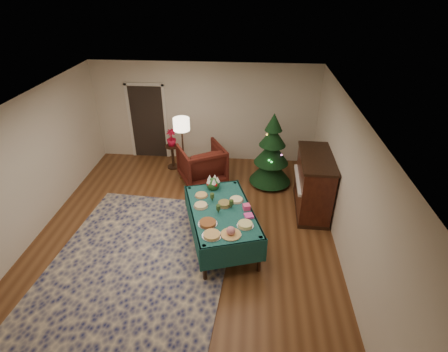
# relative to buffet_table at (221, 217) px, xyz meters

# --- Properties ---
(room_shell) EXTENTS (7.00, 7.00, 7.00)m
(room_shell) POSITION_rel_buffet_table_xyz_m (-0.76, 0.10, 0.73)
(room_shell) COLOR #593319
(room_shell) RESTS_ON ground
(doorway) EXTENTS (1.08, 0.04, 2.16)m
(doorway) POSITION_rel_buffet_table_xyz_m (-2.36, 3.58, 0.47)
(doorway) COLOR black
(doorway) RESTS_ON ground
(rug) EXTENTS (3.51, 4.43, 0.02)m
(rug) POSITION_rel_buffet_table_xyz_m (-1.47, -0.70, -0.61)
(rug) COLOR #121845
(rug) RESTS_ON ground
(buffet_table) EXTENTS (1.70, 2.25, 0.78)m
(buffet_table) POSITION_rel_buffet_table_xyz_m (0.00, 0.00, 0.00)
(buffet_table) COLOR black
(buffet_table) RESTS_ON ground
(platter_0) EXTENTS (0.34, 0.34, 0.05)m
(platter_0) POSITION_rel_buffet_table_xyz_m (-0.10, -0.75, 0.18)
(platter_0) COLOR silver
(platter_0) RESTS_ON buffet_table
(platter_1) EXTENTS (0.36, 0.36, 0.17)m
(platter_1) POSITION_rel_buffet_table_xyz_m (0.22, -0.70, 0.22)
(platter_1) COLOR silver
(platter_1) RESTS_ON buffet_table
(platter_2) EXTENTS (0.30, 0.30, 0.06)m
(platter_2) POSITION_rel_buffet_table_xyz_m (0.46, -0.44, 0.18)
(platter_2) COLOR silver
(platter_2) RESTS_ON buffet_table
(platter_3) EXTENTS (0.35, 0.35, 0.05)m
(platter_3) POSITION_rel_buffet_table_xyz_m (-0.21, -0.44, 0.18)
(platter_3) COLOR silver
(platter_3) RESTS_ON buffet_table
(platter_4) EXTENTS (0.28, 0.28, 0.05)m
(platter_4) POSITION_rel_buffet_table_xyz_m (-0.40, 0.08, 0.18)
(platter_4) COLOR silver
(platter_4) RESTS_ON buffet_table
(platter_5) EXTENTS (0.27, 0.27, 0.07)m
(platter_5) POSITION_rel_buffet_table_xyz_m (0.04, 0.15, 0.19)
(platter_5) COLOR silver
(platter_5) RESTS_ON buffet_table
(platter_6) EXTENTS (0.29, 0.29, 0.04)m
(platter_6) POSITION_rel_buffet_table_xyz_m (0.26, 0.34, 0.17)
(platter_6) COLOR silver
(platter_6) RESTS_ON buffet_table
(platter_7) EXTENTS (0.27, 0.27, 0.04)m
(platter_7) POSITION_rel_buffet_table_xyz_m (-0.44, 0.44, 0.17)
(platter_7) COLOR silver
(platter_7) RESTS_ON buffet_table
(goblet_0) EXTENTS (0.08, 0.08, 0.18)m
(goblet_0) POSITION_rel_buffet_table_xyz_m (-0.20, 0.27, 0.25)
(goblet_0) COLOR #2D471E
(goblet_0) RESTS_ON buffet_table
(goblet_1) EXTENTS (0.08, 0.08, 0.18)m
(goblet_1) POSITION_rel_buffet_table_xyz_m (0.18, 0.07, 0.25)
(goblet_1) COLOR #2D471E
(goblet_1) RESTS_ON buffet_table
(goblet_2) EXTENTS (0.08, 0.08, 0.18)m
(goblet_2) POSITION_rel_buffet_table_xyz_m (-0.05, -0.11, 0.25)
(goblet_2) COLOR #2D471E
(goblet_2) RESTS_ON buffet_table
(napkin_stack) EXTENTS (0.19, 0.19, 0.04)m
(napkin_stack) POSITION_rel_buffet_table_xyz_m (0.52, -0.17, 0.17)
(napkin_stack) COLOR #E940A4
(napkin_stack) RESTS_ON buffet_table
(gift_box) EXTENTS (0.16, 0.16, 0.10)m
(gift_box) POSITION_rel_buffet_table_xyz_m (0.47, 0.06, 0.21)
(gift_box) COLOR #FB4585
(gift_box) RESTS_ON buffet_table
(centerpiece) EXTENTS (0.28, 0.28, 0.32)m
(centerpiece) POSITION_rel_buffet_table_xyz_m (-0.24, 0.74, 0.29)
(centerpiece) COLOR #1E4C1E
(centerpiece) RESTS_ON buffet_table
(armchair) EXTENTS (1.36, 1.33, 1.06)m
(armchair) POSITION_rel_buffet_table_xyz_m (-0.70, 2.32, -0.09)
(armchair) COLOR #47160F
(armchair) RESTS_ON ground
(floor_lamp) EXTENTS (0.40, 0.40, 1.63)m
(floor_lamp) POSITION_rel_buffet_table_xyz_m (-1.18, 2.42, 0.76)
(floor_lamp) COLOR #A57F3F
(floor_lamp) RESTS_ON ground
(side_table) EXTENTS (0.36, 0.36, 0.65)m
(side_table) POSITION_rel_buffet_table_xyz_m (-1.58, 2.94, -0.30)
(side_table) COLOR black
(side_table) RESTS_ON ground
(potted_plant) EXTENTS (0.25, 0.45, 0.25)m
(potted_plant) POSITION_rel_buffet_table_xyz_m (-1.58, 2.94, 0.16)
(potted_plant) COLOR #B50C29
(potted_plant) RESTS_ON side_table
(christmas_tree) EXTENTS (1.12, 1.12, 1.87)m
(christmas_tree) POSITION_rel_buffet_table_xyz_m (1.02, 2.31, 0.22)
(christmas_tree) COLOR black
(christmas_tree) RESTS_ON ground
(piano) EXTENTS (0.76, 1.55, 1.32)m
(piano) POSITION_rel_buffet_table_xyz_m (1.90, 1.28, 0.03)
(piano) COLOR black
(piano) RESTS_ON ground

